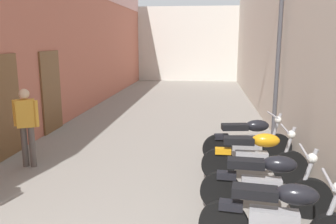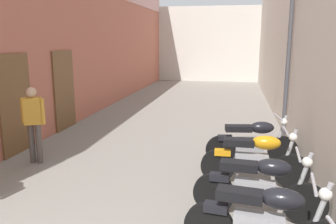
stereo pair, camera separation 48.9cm
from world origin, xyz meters
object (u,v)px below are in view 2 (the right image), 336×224
at_px(motorcycle_second, 265,220).
at_px(motorcycle_fourth, 255,158).
at_px(motorcycle_third, 259,185).
at_px(street_lamp, 286,27).
at_px(motorcycle_fifth, 253,141).
at_px(pedestrian_further_down, 33,119).

xyz_separation_m(motorcycle_second, motorcycle_fourth, (0.00, 2.13, 0.00)).
bearing_deg(motorcycle_third, motorcycle_second, -90.00).
distance_m(motorcycle_second, motorcycle_third, 0.96).
bearing_deg(motorcycle_third, street_lamp, 79.33).
height_order(motorcycle_second, motorcycle_third, same).
bearing_deg(motorcycle_second, motorcycle_fifth, 90.00).
bearing_deg(street_lamp, motorcycle_second, -98.52).
height_order(motorcycle_fifth, street_lamp, street_lamp).
bearing_deg(motorcycle_fifth, pedestrian_further_down, -170.50).
bearing_deg(street_lamp, motorcycle_fifth, -114.45).
relative_size(motorcycle_fifth, street_lamp, 0.39).
relative_size(motorcycle_fourth, street_lamp, 0.39).
bearing_deg(street_lamp, pedestrian_further_down, -155.82).
xyz_separation_m(motorcycle_fourth, pedestrian_further_down, (-4.36, 0.28, 0.42)).
bearing_deg(pedestrian_further_down, street_lamp, 24.18).
xyz_separation_m(motorcycle_second, street_lamp, (0.70, 4.68, 2.28)).
distance_m(pedestrian_further_down, street_lamp, 5.85).
bearing_deg(motorcycle_fourth, motorcycle_fifth, 90.01).
height_order(motorcycle_third, street_lamp, street_lamp).
bearing_deg(motorcycle_fourth, street_lamp, 74.65).
xyz_separation_m(pedestrian_further_down, street_lamp, (5.06, 2.27, 1.86)).
xyz_separation_m(motorcycle_third, motorcycle_fourth, (0.00, 1.17, 0.00)).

